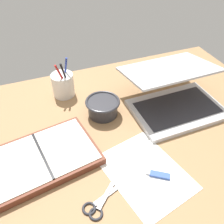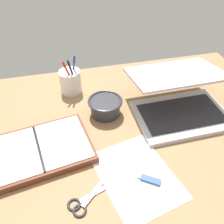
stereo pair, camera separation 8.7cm
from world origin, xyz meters
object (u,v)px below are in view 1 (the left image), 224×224
object	(u,v)px
pen_cup	(63,85)
planner	(43,158)
laptop	(174,95)
bowl	(103,107)
scissors	(96,207)

from	to	relation	value
pen_cup	planner	distance (cm)	35.17
laptop	bowl	xyz separation A→B (cm)	(-27.44, 5.42, -1.81)
planner	bowl	bearing A→B (deg)	20.50
pen_cup	scissors	world-z (taller)	pen_cup
planner	scissors	xyz separation A→B (cm)	(10.48, -21.29, -1.03)
pen_cup	bowl	bearing A→B (deg)	-57.87
bowl	scissors	xyz separation A→B (cm)	(-14.68, -35.67, -3.25)
planner	scissors	world-z (taller)	planner
pen_cup	scissors	bearing A→B (deg)	-93.85
bowl	planner	bearing A→B (deg)	-150.25
planner	pen_cup	bearing A→B (deg)	57.03
scissors	laptop	bearing A→B (deg)	4.81
bowl	planner	world-z (taller)	bowl
scissors	bowl	bearing A→B (deg)	36.77
laptop	scissors	xyz separation A→B (cm)	(-42.12, -30.25, -5.06)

